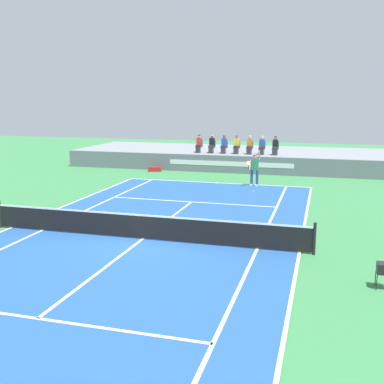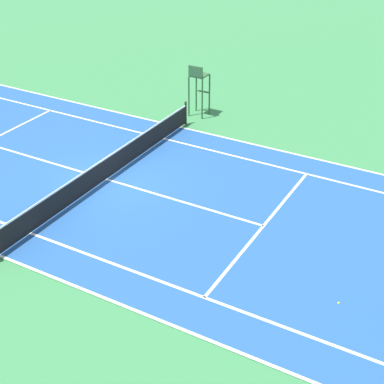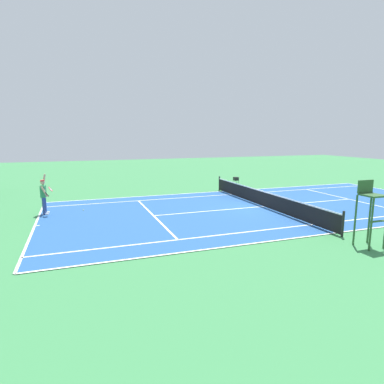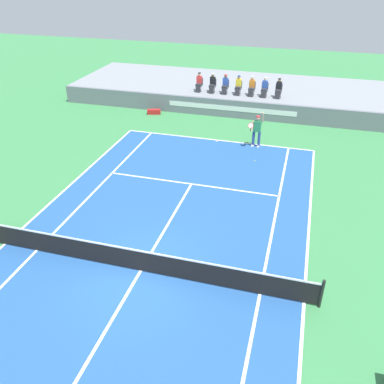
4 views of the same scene
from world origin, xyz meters
TOP-DOWN VIEW (x-y plane):
  - ground_plane at (0.00, 0.00)m, footprint 80.00×80.00m
  - court at (0.00, 0.00)m, footprint 11.08×23.88m
  - net at (0.00, 0.00)m, footprint 11.98×0.10m
  - barrier_wall at (0.00, 15.97)m, footprint 24.31×0.25m
  - bleacher_platform at (0.00, 19.86)m, footprint 24.31×7.55m
  - spectator_seated_0 at (-2.56, 17.26)m, footprint 0.44×0.60m
  - spectator_seated_1 at (-1.61, 17.26)m, footprint 0.44×0.60m
  - spectator_seated_2 at (-0.73, 17.26)m, footprint 0.44×0.60m
  - spectator_seated_3 at (0.17, 17.26)m, footprint 0.44×0.60m
  - spectator_seated_4 at (1.08, 17.26)m, footprint 0.44×0.60m
  - spectator_seated_5 at (1.93, 17.26)m, footprint 0.44×0.60m
  - spectator_seated_6 at (2.85, 17.26)m, footprint 0.44×0.60m
  - tennis_player at (2.28, 11.62)m, footprint 0.79×0.62m
  - tennis_ball at (2.51, 9.72)m, footprint 0.07×0.07m
  - equipment_bag at (-5.16, 15.17)m, footprint 0.95×0.56m
  - ball_hopper at (7.77, -2.33)m, footprint 0.36×0.36m

SIDE VIEW (x-z plane):
  - ground_plane at x=0.00m, z-range 0.00..0.00m
  - court at x=0.00m, z-range 0.00..0.02m
  - tennis_ball at x=2.51m, z-range 0.00..0.07m
  - equipment_bag at x=-5.16m, z-range 0.00..0.32m
  - net at x=0.00m, z-range -0.01..1.06m
  - ball_hopper at x=7.77m, z-range 0.22..0.92m
  - bleacher_platform at x=0.00m, z-range 0.00..1.18m
  - barrier_wall at x=0.00m, z-range 0.00..1.18m
  - tennis_player at x=2.28m, z-range -0.05..2.04m
  - spectator_seated_0 at x=-2.56m, z-range 1.16..2.43m
  - spectator_seated_1 at x=-1.61m, z-range 1.16..2.43m
  - spectator_seated_2 at x=-0.73m, z-range 1.16..2.43m
  - spectator_seated_3 at x=0.17m, z-range 1.16..2.43m
  - spectator_seated_4 at x=1.08m, z-range 1.16..2.43m
  - spectator_seated_5 at x=1.93m, z-range 1.16..2.43m
  - spectator_seated_6 at x=2.85m, z-range 1.16..2.43m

